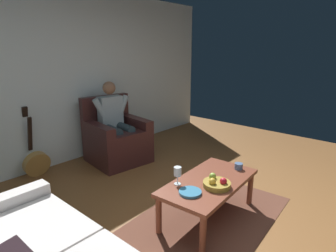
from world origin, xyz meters
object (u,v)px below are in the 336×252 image
guitar (36,161)px  candle_jar (239,166)px  armchair (116,140)px  wine_glass_near (178,172)px  decorative_dish (190,192)px  person_seated (115,119)px  fruit_bowl (217,183)px  coffee_table (209,185)px

guitar → candle_jar: bearing=115.9°
armchair → guitar: armchair is taller
wine_glass_near → candle_jar: 0.79m
armchair → decorative_dish: armchair is taller
wine_glass_near → person_seated: bearing=-109.8°
fruit_bowl → decorative_dish: fruit_bowl is taller
fruit_bowl → decorative_dish: bearing=-22.2°
person_seated → candle_jar: bearing=100.3°
coffee_table → candle_jar: bearing=169.1°
coffee_table → fruit_bowl: fruit_bowl is taller
fruit_bowl → person_seated: bearing=-101.6°
armchair → wine_glass_near: 1.90m
armchair → candle_jar: size_ratio=11.12×
armchair → decorative_dish: 2.11m
candle_jar → decorative_dish: bearing=-5.4°
person_seated → guitar: (1.10, -0.38, -0.46)m
wine_glass_near → fruit_bowl: wine_glass_near is taller
wine_glass_near → decorative_dish: (0.06, 0.21, -0.11)m
fruit_bowl → candle_jar: 0.52m
armchair → fruit_bowl: 2.15m
decorative_dish → guitar: bearing=-80.6°
person_seated → coffee_table: size_ratio=1.06×
armchair → person_seated: person_seated is taller
coffee_table → wine_glass_near: wine_glass_near is taller
person_seated → decorative_dish: 2.13m
wine_glass_near → candle_jar: bearing=159.0°
person_seated → wine_glass_near: bearing=77.9°
coffee_table → guitar: guitar is taller
person_seated → coffee_table: 2.04m
wine_glass_near → decorative_dish: size_ratio=0.86×
fruit_bowl → coffee_table: bearing=-116.4°
wine_glass_near → candle_jar: size_ratio=2.03×
fruit_bowl → decorative_dish: 0.30m
coffee_table → decorative_dish: size_ratio=5.50×
guitar → wine_glass_near: size_ratio=5.32×
person_seated → decorative_dish: (0.71, 1.99, -0.23)m
fruit_bowl → candle_jar: (-0.52, -0.04, -0.00)m
guitar → decorative_dish: (-0.39, 2.38, 0.22)m
wine_glass_near → decorative_dish: 0.25m
coffee_table → wine_glass_near: 0.38m
armchair → fruit_bowl: bearing=86.2°
candle_jar → guitar: bearing=-64.1°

